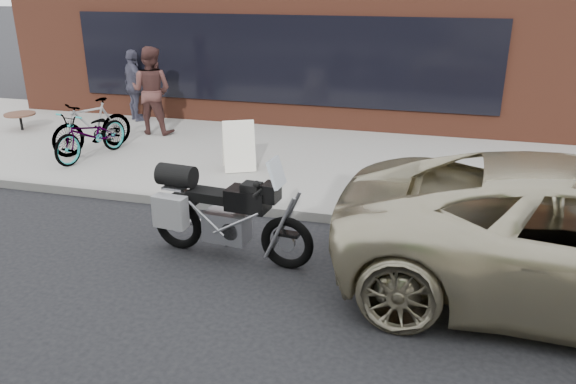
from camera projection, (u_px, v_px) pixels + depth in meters
The scene contains 9 objects.
near_sidewalk at pixel (345, 159), 11.22m from camera, with size 44.00×6.00×0.15m, color gray.
storefront at pixel (322, 20), 17.22m from camera, with size 14.00×10.07×4.50m.
motorcycle at pixel (219, 213), 7.27m from camera, with size 2.29×0.74×1.45m.
bicycle_front at pixel (91, 134), 10.91m from camera, with size 0.64×1.83×0.96m, color gray.
bicycle_rear at pixel (92, 126), 11.31m from camera, with size 0.50×1.76×1.06m, color gray.
sandwich_sign at pixel (239, 145), 10.28m from camera, with size 0.74×0.72×0.91m.
cafe_table at pixel (20, 115), 12.95m from camera, with size 0.69×0.69×0.39m.
cafe_patron_left at pixel (152, 91), 12.49m from camera, with size 0.94×0.73×1.94m, color #492A26.
cafe_patron_right at pixel (134, 86), 13.66m from camera, with size 1.01×0.42×1.72m, color #414051.
Camera 1 is at (1.70, -3.63, 3.48)m, focal length 35.00 mm.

